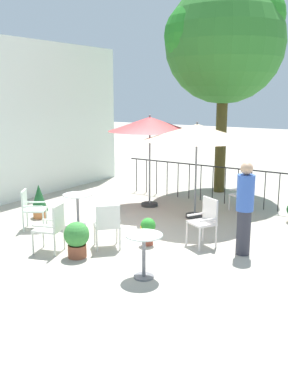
{
  "coord_description": "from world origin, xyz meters",
  "views": [
    {
      "loc": [
        -7.27,
        -5.1,
        2.94
      ],
      "look_at": [
        0.0,
        -0.25,
        0.96
      ],
      "focal_mm": 40.63,
      "sensor_mm": 36.0,
      "label": 1
    }
  ],
  "objects_px": {
    "patio_chair_0": "(31,207)",
    "patio_chair_1": "(107,223)",
    "patio_chair_3": "(243,192)",
    "cafe_table_1": "(144,248)",
    "patio_chair_4": "(52,226)",
    "shade_tree": "(224,43)",
    "potted_plant_1": "(39,200)",
    "patio_umbrella_1": "(150,125)",
    "patio_umbrella_0": "(197,133)",
    "standing_person": "(245,207)",
    "patio_chair_2": "(205,218)",
    "potted_plant_2": "(77,238)",
    "cafe_table_0": "(78,204)",
    "potted_plant_3": "(148,229)"
  },
  "relations": [
    {
      "from": "patio_chair_3",
      "to": "standing_person",
      "type": "xyz_separation_m",
      "value": [
        -2.94,
        -1.15,
        0.42
      ]
    },
    {
      "from": "patio_chair_2",
      "to": "potted_plant_1",
      "type": "relative_size",
      "value": 1.16
    },
    {
      "from": "patio_chair_0",
      "to": "patio_chair_2",
      "type": "xyz_separation_m",
      "value": [
        1.15,
        -3.68,
        0.05
      ]
    },
    {
      "from": "cafe_table_1",
      "to": "standing_person",
      "type": "distance_m",
      "value": 2.18
    },
    {
      "from": "patio_chair_2",
      "to": "shade_tree",
      "type": "bearing_deg",
      "value": 21.07
    },
    {
      "from": "patio_umbrella_1",
      "to": "patio_chair_0",
      "type": "bearing_deg",
      "value": 160.93
    },
    {
      "from": "patio_chair_0",
      "to": "patio_chair_2",
      "type": "relative_size",
      "value": 0.93
    },
    {
      "from": "potted_plant_2",
      "to": "patio_chair_0",
      "type": "bearing_deg",
      "value": 70.17
    },
    {
      "from": "patio_chair_3",
      "to": "potted_plant_1",
      "type": "xyz_separation_m",
      "value": [
        -3.34,
        3.84,
        -0.04
      ]
    },
    {
      "from": "patio_chair_0",
      "to": "patio_umbrella_1",
      "type": "bearing_deg",
      "value": -19.07
    },
    {
      "from": "cafe_table_0",
      "to": "patio_chair_4",
      "type": "xyz_separation_m",
      "value": [
        -1.53,
        -0.75,
        0.02
      ]
    },
    {
      "from": "patio_chair_0",
      "to": "potted_plant_3",
      "type": "bearing_deg",
      "value": -78.53
    },
    {
      "from": "potted_plant_2",
      "to": "patio_umbrella_0",
      "type": "bearing_deg",
      "value": -9.4
    },
    {
      "from": "patio_umbrella_1",
      "to": "standing_person",
      "type": "xyz_separation_m",
      "value": [
        -2.03,
        -3.4,
        -1.25
      ]
    },
    {
      "from": "cafe_table_0",
      "to": "patio_chair_0",
      "type": "relative_size",
      "value": 0.83
    },
    {
      "from": "patio_chair_0",
      "to": "shade_tree",
      "type": "bearing_deg",
      "value": -17.64
    },
    {
      "from": "shade_tree",
      "to": "patio_chair_2",
      "type": "distance_m",
      "value": 6.32
    },
    {
      "from": "patio_chair_3",
      "to": "potted_plant_2",
      "type": "relative_size",
      "value": 1.24
    },
    {
      "from": "patio_umbrella_1",
      "to": "patio_chair_3",
      "type": "height_order",
      "value": "patio_umbrella_1"
    },
    {
      "from": "patio_chair_2",
      "to": "standing_person",
      "type": "distance_m",
      "value": 0.88
    },
    {
      "from": "patio_chair_3",
      "to": "standing_person",
      "type": "bearing_deg",
      "value": -158.68
    },
    {
      "from": "potted_plant_2",
      "to": "cafe_table_0",
      "type": "bearing_deg",
      "value": 41.6
    },
    {
      "from": "shade_tree",
      "to": "potted_plant_1",
      "type": "bearing_deg",
      "value": 155.32
    },
    {
      "from": "shade_tree",
      "to": "potted_plant_3",
      "type": "height_order",
      "value": "shade_tree"
    },
    {
      "from": "patio_chair_3",
      "to": "potted_plant_3",
      "type": "bearing_deg",
      "value": 170.2
    },
    {
      "from": "patio_chair_0",
      "to": "potted_plant_2",
      "type": "relative_size",
      "value": 1.31
    },
    {
      "from": "cafe_table_1",
      "to": "potted_plant_1",
      "type": "bearing_deg",
      "value": 69.42
    },
    {
      "from": "cafe_table_1",
      "to": "potted_plant_2",
      "type": "bearing_deg",
      "value": 87.08
    },
    {
      "from": "patio_umbrella_1",
      "to": "cafe_table_1",
      "type": "xyz_separation_m",
      "value": [
        -3.95,
        -2.45,
        -1.65
      ]
    },
    {
      "from": "cafe_table_1",
      "to": "patio_chair_3",
      "type": "relative_size",
      "value": 0.89
    },
    {
      "from": "patio_chair_1",
      "to": "potted_plant_1",
      "type": "relative_size",
      "value": 1.08
    },
    {
      "from": "patio_chair_0",
      "to": "patio_chair_1",
      "type": "relative_size",
      "value": 0.99
    },
    {
      "from": "cafe_table_1",
      "to": "cafe_table_0",
      "type": "bearing_deg",
      "value": 61.3
    },
    {
      "from": "cafe_table_0",
      "to": "cafe_table_1",
      "type": "xyz_separation_m",
      "value": [
        -1.55,
        -2.83,
        0.0
      ]
    },
    {
      "from": "patio_chair_4",
      "to": "potted_plant_3",
      "type": "distance_m",
      "value": 1.85
    },
    {
      "from": "cafe_table_0",
      "to": "patio_umbrella_1",
      "type": "bearing_deg",
      "value": -9.02
    },
    {
      "from": "patio_umbrella_1",
      "to": "potted_plant_1",
      "type": "xyz_separation_m",
      "value": [
        -2.43,
        1.59,
        -1.72
      ]
    },
    {
      "from": "cafe_table_0",
      "to": "standing_person",
      "type": "relative_size",
      "value": 0.42
    },
    {
      "from": "potted_plant_1",
      "to": "standing_person",
      "type": "relative_size",
      "value": 0.47
    },
    {
      "from": "patio_chair_2",
      "to": "patio_chair_4",
      "type": "relative_size",
      "value": 1.03
    },
    {
      "from": "shade_tree",
      "to": "patio_chair_1",
      "type": "height_order",
      "value": "shade_tree"
    },
    {
      "from": "patio_chair_4",
      "to": "standing_person",
      "type": "xyz_separation_m",
      "value": [
        1.89,
        -3.03,
        0.38
      ]
    },
    {
      "from": "patio_chair_1",
      "to": "standing_person",
      "type": "xyz_separation_m",
      "value": [
        1.18,
        -2.28,
        0.39
      ]
    },
    {
      "from": "shade_tree",
      "to": "patio_umbrella_1",
      "type": "distance_m",
      "value": 3.59
    },
    {
      "from": "potted_plant_2",
      "to": "standing_person",
      "type": "height_order",
      "value": "standing_person"
    },
    {
      "from": "patio_chair_0",
      "to": "patio_chair_3",
      "type": "height_order",
      "value": "patio_chair_0"
    },
    {
      "from": "patio_chair_1",
      "to": "standing_person",
      "type": "relative_size",
      "value": 0.51
    },
    {
      "from": "patio_umbrella_0",
      "to": "patio_chair_3",
      "type": "distance_m",
      "value": 2.12
    },
    {
      "from": "cafe_table_1",
      "to": "patio_chair_4",
      "type": "distance_m",
      "value": 2.08
    },
    {
      "from": "patio_chair_0",
      "to": "potted_plant_1",
      "type": "distance_m",
      "value": 0.88
    }
  ]
}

